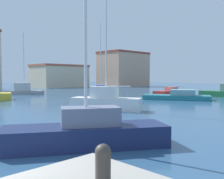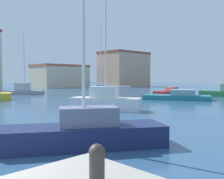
# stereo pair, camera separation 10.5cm
# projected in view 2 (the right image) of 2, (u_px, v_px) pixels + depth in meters

# --- Properties ---
(water) EXTENTS (160.00, 160.00, 0.00)m
(water) POSITION_uv_depth(u_px,v_px,m) (58.00, 100.00, 29.54)
(water) COLOR #2D5175
(water) RESTS_ON ground
(mooring_bollard) EXTENTS (0.25, 0.25, 0.61)m
(mooring_bollard) POSITION_uv_depth(u_px,v_px,m) (97.00, 162.00, 3.87)
(mooring_bollard) COLOR #38332D
(mooring_bollard) RESTS_ON pier_quay
(sailboat_blue_center_channel) EXTENTS (6.64, 6.29, 11.35)m
(sailboat_blue_center_channel) POSITION_uv_depth(u_px,v_px,m) (101.00, 90.00, 42.30)
(sailboat_blue_center_channel) COLOR #233D93
(sailboat_blue_center_channel) RESTS_ON water
(motorboat_teal_far_left) EXTENTS (5.73, 7.74, 1.16)m
(motorboat_teal_far_left) POSITION_uv_depth(u_px,v_px,m) (178.00, 96.00, 29.51)
(motorboat_teal_far_left) COLOR #1E707A
(motorboat_teal_far_left) RESTS_ON water
(sailboat_grey_behind_lamppost) EXTENTS (4.92, 5.13, 9.13)m
(sailboat_grey_behind_lamppost) POSITION_uv_depth(u_px,v_px,m) (24.00, 90.00, 38.76)
(sailboat_grey_behind_lamppost) COLOR gray
(sailboat_grey_behind_lamppost) RESTS_ON water
(sailboat_white_outer_mooring) EXTENTS (4.07, 5.51, 9.62)m
(sailboat_white_outer_mooring) POSITION_uv_depth(u_px,v_px,m) (105.00, 101.00, 20.24)
(sailboat_white_outer_mooring) COLOR white
(sailboat_white_outer_mooring) RESTS_ON water
(motorboat_red_near_pier) EXTENTS (6.74, 2.29, 1.08)m
(motorboat_red_near_pier) POSITION_uv_depth(u_px,v_px,m) (171.00, 92.00, 38.88)
(motorboat_red_near_pier) COLOR #B22823
(motorboat_red_near_pier) RESTS_ON water
(sailboat_navy_far_right) EXTENTS (6.08, 4.67, 10.50)m
(sailboat_navy_far_right) POSITION_uv_depth(u_px,v_px,m) (85.00, 131.00, 9.69)
(sailboat_navy_far_right) COLOR #19234C
(sailboat_navy_far_right) RESTS_ON water
(harbor_office) EXTENTS (12.67, 8.49, 5.57)m
(harbor_office) POSITION_uv_depth(u_px,v_px,m) (60.00, 76.00, 64.89)
(harbor_office) COLOR beige
(harbor_office) RESTS_ON ground
(waterfront_apartments) EXTENTS (12.86, 8.71, 9.38)m
(waterfront_apartments) POSITION_uv_depth(u_px,v_px,m) (124.00, 69.00, 71.75)
(waterfront_apartments) COLOR tan
(waterfront_apartments) RESTS_ON ground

